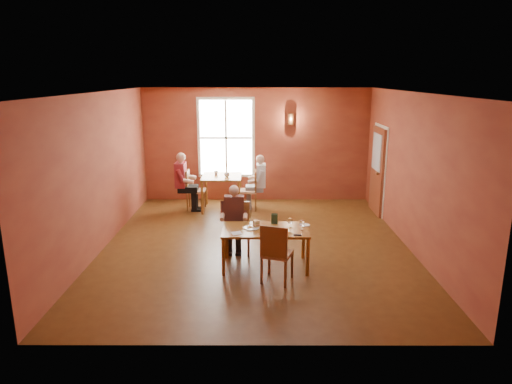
{
  "coord_description": "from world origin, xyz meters",
  "views": [
    {
      "loc": [
        0.02,
        -8.58,
        3.29
      ],
      "look_at": [
        0.0,
        0.2,
        1.05
      ],
      "focal_mm": 32.0,
      "sensor_mm": 36.0,
      "label": 1
    }
  ],
  "objects_px": {
    "main_table": "(265,248)",
    "chair_empty": "(277,252)",
    "diner_main": "(238,223)",
    "chair_diner_maroon": "(196,190)",
    "second_table": "(222,193)",
    "diner_white": "(249,184)",
    "diner_maroon": "(195,182)",
    "chair_diner_main": "(238,229)",
    "chair_diner_white": "(248,190)"
  },
  "relations": [
    {
      "from": "main_table",
      "to": "chair_diner_main",
      "type": "height_order",
      "value": "chair_diner_main"
    },
    {
      "from": "chair_diner_main",
      "to": "diner_maroon",
      "type": "height_order",
      "value": "diner_maroon"
    },
    {
      "from": "chair_diner_main",
      "to": "chair_diner_white",
      "type": "xyz_separation_m",
      "value": [
        0.12,
        2.95,
        0.02
      ]
    },
    {
      "from": "chair_diner_main",
      "to": "diner_main",
      "type": "bearing_deg",
      "value": 90.0
    },
    {
      "from": "diner_white",
      "to": "diner_maroon",
      "type": "xyz_separation_m",
      "value": [
        -1.36,
        0.0,
        0.04
      ]
    },
    {
      "from": "chair_empty",
      "to": "second_table",
      "type": "relative_size",
      "value": 1.03
    },
    {
      "from": "chair_diner_maroon",
      "to": "diner_maroon",
      "type": "distance_m",
      "value": 0.21
    },
    {
      "from": "diner_white",
      "to": "chair_diner_maroon",
      "type": "bearing_deg",
      "value": 90.0
    },
    {
      "from": "diner_main",
      "to": "diner_white",
      "type": "xyz_separation_m",
      "value": [
        0.15,
        2.98,
        0.05
      ]
    },
    {
      "from": "main_table",
      "to": "diner_white",
      "type": "bearing_deg",
      "value": 95.56
    },
    {
      "from": "chair_diner_main",
      "to": "chair_empty",
      "type": "xyz_separation_m",
      "value": [
        0.69,
        -1.23,
        0.02
      ]
    },
    {
      "from": "diner_main",
      "to": "diner_maroon",
      "type": "height_order",
      "value": "diner_maroon"
    },
    {
      "from": "main_table",
      "to": "chair_diner_white",
      "type": "distance_m",
      "value": 3.62
    },
    {
      "from": "diner_main",
      "to": "chair_diner_maroon",
      "type": "bearing_deg",
      "value": -68.39
    },
    {
      "from": "chair_diner_main",
      "to": "second_table",
      "type": "relative_size",
      "value": 0.99
    },
    {
      "from": "chair_diner_main",
      "to": "chair_empty",
      "type": "bearing_deg",
      "value": 119.13
    },
    {
      "from": "diner_main",
      "to": "diner_white",
      "type": "distance_m",
      "value": 2.98
    },
    {
      "from": "chair_empty",
      "to": "chair_diner_maroon",
      "type": "height_order",
      "value": "chair_diner_maroon"
    },
    {
      "from": "diner_main",
      "to": "second_table",
      "type": "distance_m",
      "value": 3.03
    },
    {
      "from": "main_table",
      "to": "chair_diner_white",
      "type": "height_order",
      "value": "chair_diner_white"
    },
    {
      "from": "chair_diner_main",
      "to": "diner_main",
      "type": "height_order",
      "value": "diner_main"
    },
    {
      "from": "main_table",
      "to": "chair_empty",
      "type": "height_order",
      "value": "chair_empty"
    },
    {
      "from": "chair_empty",
      "to": "chair_diner_maroon",
      "type": "bearing_deg",
      "value": 133.61
    },
    {
      "from": "chair_diner_main",
      "to": "main_table",
      "type": "bearing_deg",
      "value": 127.57
    },
    {
      "from": "chair_empty",
      "to": "chair_diner_white",
      "type": "bearing_deg",
      "value": 117.28
    },
    {
      "from": "chair_diner_main",
      "to": "chair_diner_white",
      "type": "distance_m",
      "value": 2.95
    },
    {
      "from": "diner_main",
      "to": "chair_empty",
      "type": "xyz_separation_m",
      "value": [
        0.69,
        -1.2,
        -0.11
      ]
    },
    {
      "from": "chair_empty",
      "to": "chair_diner_white",
      "type": "height_order",
      "value": "chair_empty"
    },
    {
      "from": "chair_empty",
      "to": "diner_white",
      "type": "xyz_separation_m",
      "value": [
        -0.54,
        4.18,
        0.16
      ]
    },
    {
      "from": "main_table",
      "to": "diner_maroon",
      "type": "bearing_deg",
      "value": 115.41
    },
    {
      "from": "diner_main",
      "to": "second_table",
      "type": "height_order",
      "value": "diner_main"
    },
    {
      "from": "diner_white",
      "to": "diner_main",
      "type": "bearing_deg",
      "value": 177.12
    },
    {
      "from": "diner_main",
      "to": "diner_white",
      "type": "relative_size",
      "value": 0.92
    },
    {
      "from": "diner_main",
      "to": "chair_diner_white",
      "type": "bearing_deg",
      "value": -92.3
    },
    {
      "from": "chair_diner_main",
      "to": "diner_main",
      "type": "relative_size",
      "value": 0.78
    },
    {
      "from": "main_table",
      "to": "chair_diner_white",
      "type": "xyz_separation_m",
      "value": [
        -0.38,
        3.6,
        0.15
      ]
    },
    {
      "from": "second_table",
      "to": "chair_empty",
      "type": "bearing_deg",
      "value": -73.77
    },
    {
      "from": "main_table",
      "to": "chair_empty",
      "type": "distance_m",
      "value": 0.63
    },
    {
      "from": "chair_diner_white",
      "to": "diner_maroon",
      "type": "relative_size",
      "value": 0.71
    },
    {
      "from": "diner_main",
      "to": "chair_empty",
      "type": "bearing_deg",
      "value": 119.74
    },
    {
      "from": "main_table",
      "to": "diner_main",
      "type": "bearing_deg",
      "value": 128.88
    },
    {
      "from": "main_table",
      "to": "chair_empty",
      "type": "xyz_separation_m",
      "value": [
        0.19,
        -0.58,
        0.15
      ]
    },
    {
      "from": "main_table",
      "to": "chair_empty",
      "type": "relative_size",
      "value": 1.49
    },
    {
      "from": "diner_main",
      "to": "second_table",
      "type": "relative_size",
      "value": 1.26
    },
    {
      "from": "main_table",
      "to": "chair_diner_maroon",
      "type": "height_order",
      "value": "chair_diner_maroon"
    },
    {
      "from": "chair_diner_maroon",
      "to": "diner_maroon",
      "type": "height_order",
      "value": "diner_maroon"
    },
    {
      "from": "chair_empty",
      "to": "main_table",
      "type": "bearing_deg",
      "value": 127.35
    },
    {
      "from": "chair_empty",
      "to": "diner_maroon",
      "type": "xyz_separation_m",
      "value": [
        -1.9,
        4.18,
        0.21
      ]
    },
    {
      "from": "diner_white",
      "to": "chair_diner_maroon",
      "type": "distance_m",
      "value": 1.34
    },
    {
      "from": "second_table",
      "to": "diner_white",
      "type": "bearing_deg",
      "value": 0.0
    }
  ]
}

